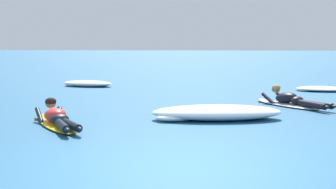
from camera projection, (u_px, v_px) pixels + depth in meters
The scene contains 6 objects.
ground_plane at pixel (196, 90), 16.64m from camera, with size 120.00×120.00×0.00m, color #235B84.
surfer_near at pixel (57, 119), 9.67m from camera, with size 1.61×2.46×0.54m.
surfer_far at pixel (290, 101), 12.55m from camera, with size 1.73×2.41×0.54m.
whitewater_mid_left at pixel (88, 84), 17.86m from camera, with size 1.97×1.32×0.21m.
whitewater_mid_right at pixel (217, 113), 10.49m from camera, with size 2.76×1.42×0.30m.
whitewater_back at pixel (321, 89), 16.28m from camera, with size 1.69×1.25×0.15m.
Camera 1 is at (0.39, -6.58, 1.63)m, focal length 55.07 mm.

